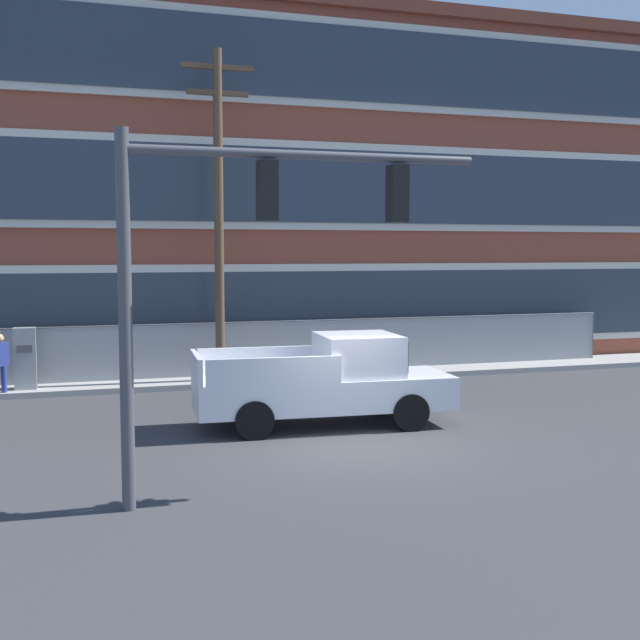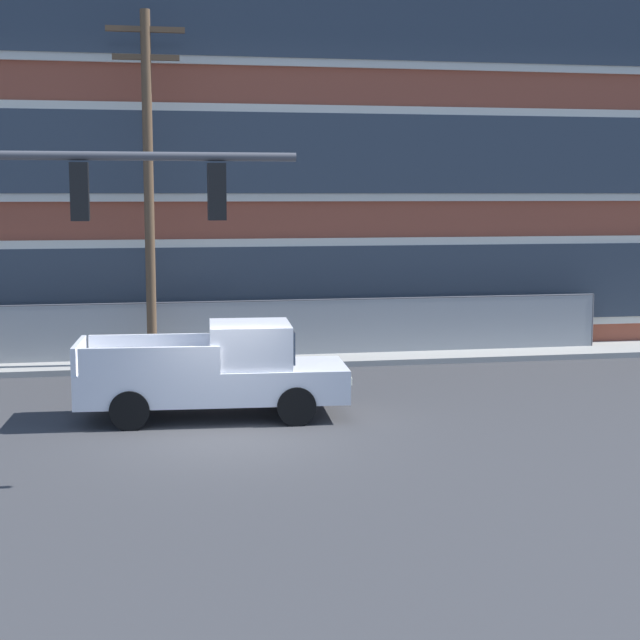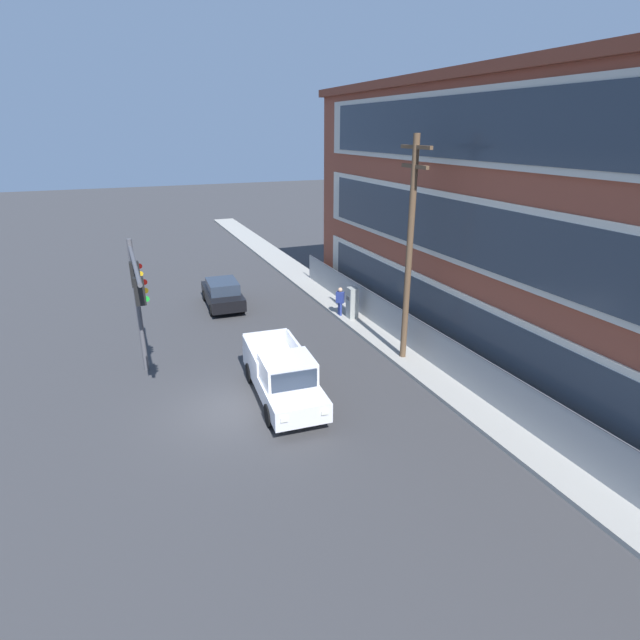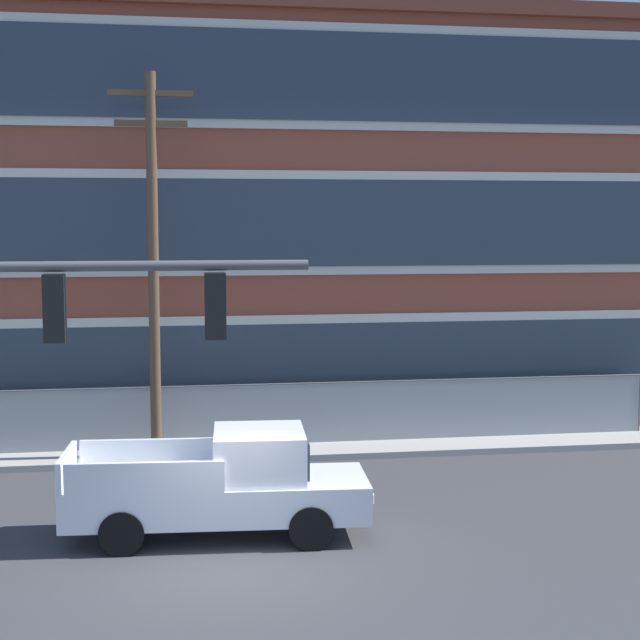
{
  "view_description": "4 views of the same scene",
  "coord_description": "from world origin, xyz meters",
  "px_view_note": "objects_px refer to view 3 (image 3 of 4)",
  "views": [
    {
      "loc": [
        -5.38,
        -14.45,
        3.81
      ],
      "look_at": [
        0.72,
        4.97,
        2.05
      ],
      "focal_mm": 45.0,
      "sensor_mm": 36.0,
      "label": 1
    },
    {
      "loc": [
        -1.59,
        -18.3,
        4.69
      ],
      "look_at": [
        2.66,
        4.79,
        1.64
      ],
      "focal_mm": 55.0,
      "sensor_mm": 36.0,
      "label": 2
    },
    {
      "loc": [
        15.64,
        -3.09,
        9.47
      ],
      "look_at": [
        0.23,
        3.31,
        3.08
      ],
      "focal_mm": 28.0,
      "sensor_mm": 36.0,
      "label": 3
    },
    {
      "loc": [
        -1.01,
        -15.9,
        5.87
      ],
      "look_at": [
        2.0,
        3.33,
        3.89
      ],
      "focal_mm": 55.0,
      "sensor_mm": 36.0,
      "label": 4
    }
  ],
  "objects_px": {
    "sedan_black": "(223,293)",
    "utility_pole_near_corner": "(410,246)",
    "traffic_signal_mast": "(137,291)",
    "electrical_cabinet": "(352,304)",
    "pedestrian_near_cabinet": "(340,300)",
    "pickup_truck_white": "(283,377)"
  },
  "relations": [
    {
      "from": "sedan_black",
      "to": "utility_pole_near_corner",
      "type": "distance_m",
      "value": 12.29
    },
    {
      "from": "pedestrian_near_cabinet",
      "to": "pickup_truck_white",
      "type": "bearing_deg",
      "value": -38.08
    },
    {
      "from": "sedan_black",
      "to": "electrical_cabinet",
      "type": "relative_size",
      "value": 2.51
    },
    {
      "from": "sedan_black",
      "to": "pedestrian_near_cabinet",
      "type": "relative_size",
      "value": 2.67
    },
    {
      "from": "traffic_signal_mast",
      "to": "sedan_black",
      "type": "bearing_deg",
      "value": 150.57
    },
    {
      "from": "traffic_signal_mast",
      "to": "pickup_truck_white",
      "type": "bearing_deg",
      "value": 57.31
    },
    {
      "from": "pickup_truck_white",
      "to": "pedestrian_near_cabinet",
      "type": "distance_m",
      "value": 9.03
    },
    {
      "from": "traffic_signal_mast",
      "to": "utility_pole_near_corner",
      "type": "distance_m",
      "value": 10.67
    },
    {
      "from": "traffic_signal_mast",
      "to": "pedestrian_near_cabinet",
      "type": "bearing_deg",
      "value": 112.5
    },
    {
      "from": "utility_pole_near_corner",
      "to": "pedestrian_near_cabinet",
      "type": "relative_size",
      "value": 5.53
    },
    {
      "from": "pedestrian_near_cabinet",
      "to": "electrical_cabinet",
      "type": "bearing_deg",
      "value": 35.51
    },
    {
      "from": "pedestrian_near_cabinet",
      "to": "traffic_signal_mast",
      "type": "bearing_deg",
      "value": -67.5
    },
    {
      "from": "electrical_cabinet",
      "to": "traffic_signal_mast",
      "type": "bearing_deg",
      "value": -71.18
    },
    {
      "from": "utility_pole_near_corner",
      "to": "pedestrian_near_cabinet",
      "type": "height_order",
      "value": "utility_pole_near_corner"
    },
    {
      "from": "traffic_signal_mast",
      "to": "electrical_cabinet",
      "type": "height_order",
      "value": "traffic_signal_mast"
    },
    {
      "from": "electrical_cabinet",
      "to": "pedestrian_near_cabinet",
      "type": "bearing_deg",
      "value": -144.49
    },
    {
      "from": "sedan_black",
      "to": "utility_pole_near_corner",
      "type": "relative_size",
      "value": 0.48
    },
    {
      "from": "electrical_cabinet",
      "to": "pedestrian_near_cabinet",
      "type": "relative_size",
      "value": 1.06
    },
    {
      "from": "pickup_truck_white",
      "to": "utility_pole_near_corner",
      "type": "xyz_separation_m",
      "value": [
        -1.31,
        5.94,
        4.13
      ]
    },
    {
      "from": "sedan_black",
      "to": "utility_pole_near_corner",
      "type": "height_order",
      "value": "utility_pole_near_corner"
    },
    {
      "from": "traffic_signal_mast",
      "to": "pedestrian_near_cabinet",
      "type": "height_order",
      "value": "traffic_signal_mast"
    },
    {
      "from": "utility_pole_near_corner",
      "to": "electrical_cabinet",
      "type": "height_order",
      "value": "utility_pole_near_corner"
    }
  ]
}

